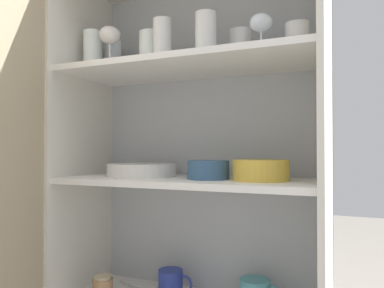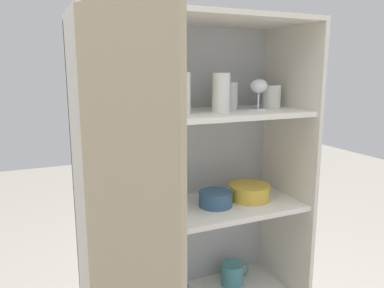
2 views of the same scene
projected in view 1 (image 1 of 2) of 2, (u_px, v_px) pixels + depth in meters
cupboard_back_panel at (207, 175)px, 1.41m from camera, size 0.89×0.02×1.43m
cupboard_side_left at (83, 175)px, 1.42m from camera, size 0.02×0.38×1.43m
cupboard_side_right at (326, 183)px, 1.07m from camera, size 0.02×0.38×1.43m
shelf_board_middle at (188, 181)px, 1.24m from camera, size 0.85×0.35×0.02m
shelf_board_upper at (188, 67)px, 1.25m from camera, size 0.85×0.35×0.02m
cupboard_door at (2, 184)px, 1.03m from camera, size 0.15×0.43×1.43m
tumbler_glass_0 at (151, 50)px, 1.31m from camera, size 0.08×0.08×0.13m
tumbler_glass_1 at (241, 47)px, 1.24m from camera, size 0.08×0.08×0.11m
tumbler_glass_2 at (206, 36)px, 1.18m from camera, size 0.07×0.07×0.15m
tumbler_glass_3 at (162, 41)px, 1.25m from camera, size 0.06×0.06×0.15m
tumbler_glass_4 at (93, 51)px, 1.37m from camera, size 0.07×0.07×0.15m
tumbler_glass_5 at (297, 39)px, 1.13m from camera, size 0.07×0.07×0.09m
tumbler_glass_6 at (113, 58)px, 1.46m from camera, size 0.07×0.07×0.14m
wine_glass_0 at (110, 37)px, 1.32m from camera, size 0.08×0.08×0.15m
wine_glass_1 at (261, 26)px, 1.12m from camera, size 0.07×0.07×0.12m
plate_stack_white at (142, 170)px, 1.33m from camera, size 0.25×0.25×0.04m
mixing_bowl_large at (261, 169)px, 1.15m from camera, size 0.17×0.17×0.06m
serving_bowl_small at (208, 169)px, 1.20m from camera, size 0.14×0.14×0.06m
coffee_mug_extra_1 at (171, 283)px, 1.33m from camera, size 0.13×0.09×0.09m
serving_spoon at (134, 287)px, 1.41m from camera, size 0.16×0.08×0.01m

